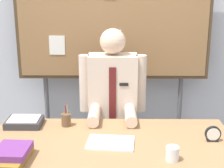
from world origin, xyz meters
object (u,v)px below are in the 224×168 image
at_px(bulletin_board, 113,18).
at_px(paper_tray, 24,122).
at_px(person, 113,119).
at_px(desk_clock, 213,134).
at_px(open_notebook, 111,143).
at_px(pen_holder, 66,120).
at_px(coffee_mug, 172,154).
at_px(book_stack, 13,155).
at_px(desk, 112,154).

height_order(bulletin_board, paper_tray, bulletin_board).
distance_m(person, desk_clock, 0.91).
bearing_deg(paper_tray, bulletin_board, 47.20).
relative_size(open_notebook, pen_holder, 1.93).
distance_m(bulletin_board, coffee_mug, 1.45).
bearing_deg(book_stack, person, 56.09).
relative_size(open_notebook, paper_tray, 1.19).
xyz_separation_m(open_notebook, desk_clock, (0.68, 0.05, 0.04)).
bearing_deg(coffee_mug, desk_clock, 40.31).
xyz_separation_m(bulletin_board, book_stack, (-0.58, -1.24, -0.70)).
bearing_deg(bulletin_board, desk, -89.98).
relative_size(desk, pen_holder, 10.44).
bearing_deg(book_stack, open_notebook, 22.02).
xyz_separation_m(book_stack, paper_tray, (-0.07, 0.53, -0.01)).
xyz_separation_m(person, coffee_mug, (0.36, -0.85, 0.13)).
height_order(coffee_mug, paper_tray, coffee_mug).
bearing_deg(desk, pen_holder, 141.33).
bearing_deg(person, open_notebook, -90.60).
distance_m(open_notebook, paper_tray, 0.71).
relative_size(desk, person, 1.16).
xyz_separation_m(desk_clock, paper_tray, (-1.33, 0.25, -0.02)).
distance_m(person, paper_tray, 0.75).
bearing_deg(open_notebook, pen_holder, 138.79).
height_order(open_notebook, paper_tray, paper_tray).
height_order(bulletin_board, book_stack, bulletin_board).
relative_size(desk, paper_tray, 6.43).
bearing_deg(pen_holder, paper_tray, 179.53).
xyz_separation_m(bulletin_board, pen_holder, (-0.34, -0.71, -0.69)).
height_order(desk, bulletin_board, bulletin_board).
height_order(person, bulletin_board, bulletin_board).
bearing_deg(open_notebook, person, 89.40).
xyz_separation_m(bulletin_board, paper_tray, (-0.66, -0.71, -0.71)).
bearing_deg(desk_clock, pen_holder, 166.33).
bearing_deg(bulletin_board, desk_clock, -54.76).
relative_size(bulletin_board, paper_tray, 8.05).
relative_size(bulletin_board, pen_holder, 13.09).
bearing_deg(pen_holder, coffee_mug, -36.03).
distance_m(bulletin_board, paper_tray, 1.20).
bearing_deg(pen_holder, open_notebook, -41.21).
bearing_deg(coffee_mug, desk, 146.63).
distance_m(person, open_notebook, 0.64).
xyz_separation_m(person, pen_holder, (-0.34, -0.34, 0.14)).
distance_m(person, coffee_mug, 0.94).
distance_m(open_notebook, desk_clock, 0.69).
bearing_deg(pen_holder, bulletin_board, 64.33).
xyz_separation_m(open_notebook, pen_holder, (-0.34, 0.29, 0.04)).
height_order(desk, book_stack, book_stack).
bearing_deg(desk, open_notebook, -108.26).
xyz_separation_m(desk, desk_clock, (0.68, 0.03, 0.14)).
xyz_separation_m(book_stack, pen_holder, (0.24, 0.53, 0.01)).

